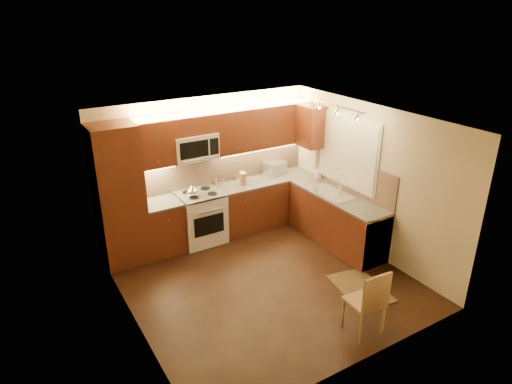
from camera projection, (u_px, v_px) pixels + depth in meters
floor at (266, 281)px, 6.93m from camera, size 4.00×4.00×0.01m
ceiling at (268, 121)px, 5.96m from camera, size 4.00×4.00×0.01m
wall_back at (207, 167)px, 8.02m from camera, size 4.00×0.01×2.50m
wall_front at (366, 273)px, 4.87m from camera, size 4.00×0.01×2.50m
wall_left at (128, 242)px, 5.49m from camera, size 0.01×4.00×2.50m
wall_right at (370, 181)px, 7.40m from camera, size 0.01×4.00×2.50m
pantry at (119, 197)px, 7.04m from camera, size 0.70×0.60×2.30m
base_cab_back_left at (163, 228)px, 7.64m from camera, size 0.62×0.60×0.86m
counter_back_left at (161, 203)px, 7.46m from camera, size 0.62×0.60×0.04m
base_cab_back_right at (265, 202)px, 8.60m from camera, size 1.92×0.60×0.86m
counter_back_right at (265, 180)px, 8.43m from camera, size 1.92×0.60×0.04m
base_cab_right at (336, 220)px, 7.89m from camera, size 0.60×2.00×0.86m
counter_right at (338, 197)px, 7.71m from camera, size 0.60×2.00×0.04m
dishwasher at (365, 237)px, 7.34m from camera, size 0.58×0.60×0.84m
backsplash_back at (225, 166)px, 8.20m from camera, size 3.30×0.02×0.60m
backsplash_right at (352, 176)px, 7.73m from camera, size 0.02×2.00×0.60m
upper_cab_back_left at (153, 144)px, 7.17m from camera, size 0.62×0.35×0.75m
upper_cab_back_right at (262, 127)px, 8.14m from camera, size 1.92×0.35×0.75m
upper_cab_bridge at (193, 124)px, 7.42m from camera, size 0.76×0.35×0.31m
upper_cab_right_corner at (311, 126)px, 8.18m from camera, size 0.35×0.50×0.75m
stove at (201, 217)px, 7.93m from camera, size 0.76×0.65×0.92m
microwave at (194, 147)px, 7.55m from camera, size 0.76×0.38×0.44m
window_frame at (348, 152)px, 7.69m from camera, size 0.03×1.44×1.24m
window_blinds at (347, 152)px, 7.68m from camera, size 0.02×1.36×1.16m
sink at (333, 189)px, 7.80m from camera, size 0.52×0.86×0.15m
faucet at (341, 183)px, 7.85m from camera, size 0.20×0.04×0.30m
track_light_bar at (338, 106)px, 7.03m from camera, size 0.04×1.20×0.03m
kettle at (192, 191)px, 7.57m from camera, size 0.24×0.24×0.22m
toaster_oven at (274, 168)px, 8.65m from camera, size 0.46×0.40×0.24m
knife_block at (243, 178)px, 8.16m from camera, size 0.15×0.19×0.22m
spice_jar_a at (221, 184)px, 8.08m from camera, size 0.05×0.05×0.10m
spice_jar_b at (235, 178)px, 8.35m from camera, size 0.06×0.06×0.09m
spice_jar_c at (223, 180)px, 8.23m from camera, size 0.05×0.05×0.10m
spice_jar_d at (216, 182)px, 8.16m from camera, size 0.05×0.05×0.10m
soap_bottle at (318, 172)px, 8.45m from camera, size 0.12×0.12×0.21m
rug at (360, 288)px, 6.74m from camera, size 0.79×1.05×0.01m
dining_chair at (365, 300)px, 5.72m from camera, size 0.44×0.44×0.94m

